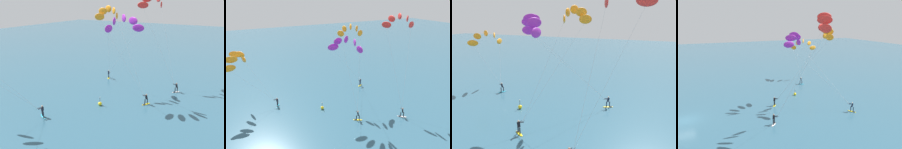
{
  "view_description": "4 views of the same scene",
  "coord_description": "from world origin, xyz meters",
  "views": [
    {
      "loc": [
        -30.15,
        3.24,
        14.93
      ],
      "look_at": [
        -1.61,
        19.86,
        4.21
      ],
      "focal_mm": 37.01,
      "sensor_mm": 36.0,
      "label": 1
    },
    {
      "loc": [
        -16.22,
        -9.06,
        19.14
      ],
      "look_at": [
        -0.29,
        21.81,
        5.42
      ],
      "focal_mm": 33.06,
      "sensor_mm": 36.0,
      "label": 2
    },
    {
      "loc": [
        12.62,
        -3.16,
        12.8
      ],
      "look_at": [
        2.31,
        21.31,
        5.52
      ],
      "focal_mm": 34.46,
      "sensor_mm": 36.0,
      "label": 3
    },
    {
      "loc": [
        35.71,
        2.24,
        15.19
      ],
      "look_at": [
        -0.42,
        17.76,
        5.5
      ],
      "focal_mm": 36.07,
      "sensor_mm": 36.0,
      "label": 4
    }
  ],
  "objects": [
    {
      "name": "kitesurfer_nearshore",
      "position": [
        2.79,
        22.79,
        12.38
      ],
      "size": [
        6.48,
        10.45,
        14.1
      ],
      "color": "yellow",
      "rests_on": "ground"
    },
    {
      "name": "ground_plane",
      "position": [
        0.0,
        0.0,
        0.0
      ],
      "size": [
        240.0,
        240.0,
        0.0
      ],
      "primitive_type": "plane",
      "color": "#2D566B"
    },
    {
      "name": "marker_buoy",
      "position": [
        -4.14,
        20.45,
        0.3
      ],
      "size": [
        0.56,
        0.56,
        1.38
      ],
      "color": "yellow",
      "rests_on": "ground"
    },
    {
      "name": "kitesurfer_far_out",
      "position": [
        -16.12,
        28.16,
        8.56
      ],
      "size": [
        8.18,
        7.11,
        10.21
      ],
      "color": "#23ADD1",
      "rests_on": "ground"
    },
    {
      "name": "kitesurfer_mid_water",
      "position": [
        9.6,
        18.05,
        14.23
      ],
      "size": [
        6.61,
        8.7,
        16.05
      ],
      "color": "white",
      "rests_on": "ground"
    },
    {
      "name": "kitesurfer_downwind",
      "position": [
        -0.23,
        18.85,
        11.33
      ],
      "size": [
        11.03,
        10.32,
        13.03
      ],
      "color": "yellow",
      "rests_on": "ground"
    }
  ]
}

